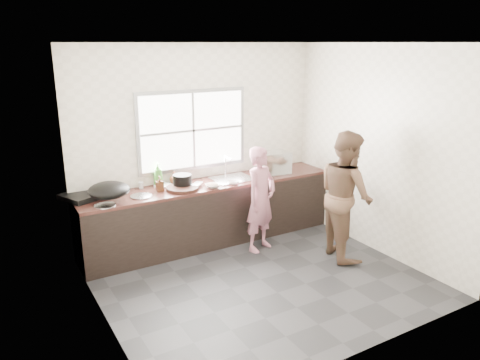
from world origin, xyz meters
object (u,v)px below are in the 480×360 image
person_side (346,195)px  burner (82,196)px  bottle_brown_tall (160,184)px  pot_lid_right (141,196)px  cutting_board (183,188)px  dish_rack (273,163)px  bottle_green (158,174)px  pot_lid_left (105,205)px  bowl_mince (213,186)px  black_pot (182,181)px  bowl_crabs (261,173)px  plate_food (163,185)px  glass_jar (141,185)px  woman (261,203)px  bottle_brown_short (174,178)px  wok (109,190)px  bowl_held (233,182)px

person_side → burner: size_ratio=3.87×
bottle_brown_tall → pot_lid_right: (-0.29, -0.10, -0.08)m
cutting_board → dish_rack: bearing=0.6°
bottle_green → bottle_brown_tall: bottle_green is taller
bottle_green → pot_lid_left: size_ratio=1.30×
pot_lid_right → bowl_mince: bearing=-7.1°
burner → person_side: bearing=-26.3°
bowl_mince → pot_lid_left: bearing=180.0°
black_pot → person_side: bearing=-36.2°
cutting_board → burner: 1.24m
bowl_mince → bowl_crabs: bearing=12.4°
person_side → bottle_green: 2.47m
plate_food → black_pot: bearing=-44.0°
plate_food → glass_jar: 0.29m
black_pot → plate_food: size_ratio=1.01×
woman → bowl_crabs: woman is taller
bowl_crabs → pot_lid_right: bearing=-177.6°
person_side → bowl_crabs: 1.33m
bottle_brown_tall → bottle_brown_short: (0.29, 0.20, -0.01)m
bowl_mince → black_pot: size_ratio=0.78×
woman → bottle_brown_tall: bearing=134.3°
black_pot → pot_lid_left: size_ratio=1.00×
plate_food → glass_jar: (-0.29, 0.04, 0.03)m
bottle_brown_short → pot_lid_left: bearing=-158.2°
cutting_board → bowl_crabs: size_ratio=2.06×
plate_food → wok: wok is taller
bottle_brown_short → burner: (-1.22, -0.01, -0.04)m
bowl_crabs → pot_lid_left: (-2.31, -0.20, -0.03)m
pot_lid_left → woman: bearing=-9.9°
cutting_board → burner: size_ratio=0.98×
cutting_board → bottle_brown_short: (0.01, 0.31, 0.06)m
glass_jar → dish_rack: dish_rack is taller
plate_food → pot_lid_right: (-0.40, -0.28, -0.00)m
bottle_brown_tall → pot_lid_left: (-0.77, -0.22, -0.08)m
dish_rack → wok: bearing=-174.9°
cutting_board → wok: size_ratio=0.86×
bowl_crabs → wok: wok is taller
bowl_held → plate_food: 0.95m
cutting_board → bowl_mince: bowl_mince is taller
bottle_brown_tall → bottle_green: bearing=73.7°
bowl_held → wok: size_ratio=0.37×
burner → pot_lid_left: bearing=-68.4°
glass_jar → woman: bearing=-29.9°
bowl_mince → bottle_green: bottle_green is taller
wok → bottle_brown_short: bearing=18.4°
bowl_crabs → cutting_board: bearing=-176.5°
bowl_mince → bottle_brown_short: bottle_brown_short is taller
burner → pot_lid_right: bearing=-24.6°
pot_lid_left → black_pot: bearing=10.7°
bottle_brown_short → wok: size_ratio=0.31×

